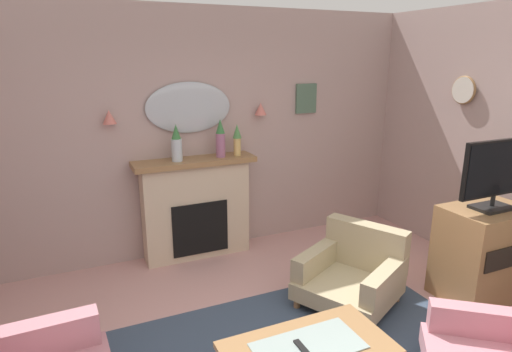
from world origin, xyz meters
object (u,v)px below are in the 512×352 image
wall_mirror (189,108)px  tv_remote (302,348)px  mantel_vase_right (220,139)px  fireplace (196,209)px  wall_clock (464,90)px  wall_sconce_left (109,117)px  armchair_in_corner (353,272)px  tv_flatscreen (497,173)px  wall_sconce_right (261,109)px  tv_cabinet (483,253)px  framed_picture (306,99)px  mantel_vase_left (177,144)px  mantel_vase_centre (237,138)px

wall_mirror → tv_remote: bearing=-91.1°
mantel_vase_right → wall_mirror: 0.48m
fireplace → wall_clock: 3.24m
wall_clock → tv_remote: size_ratio=1.94×
wall_sconce_left → wall_clock: size_ratio=0.45×
wall_clock → armchair_in_corner: 2.37m
tv_flatscreen → wall_sconce_right: bearing=123.4°
mantel_vase_right → tv_cabinet: mantel_vase_right is taller
framed_picture → armchair_in_corner: 2.29m
framed_picture → tv_cabinet: 2.60m
fireplace → mantel_vase_right: bearing=-5.4°
tv_remote → mantel_vase_left: bearing=93.4°
wall_sconce_left → tv_remote: wall_sconce_left is taller
wall_clock → wall_sconce_left: bearing=161.7°
mantel_vase_centre → armchair_in_corner: 1.94m
wall_sconce_left → armchair_in_corner: (1.90, -1.66, -1.35)m
mantel_vase_centre → wall_clock: bearing=-25.5°
wall_sconce_left → framed_picture: framed_picture is taller
mantel_vase_centre → fireplace: bearing=176.8°
mantel_vase_left → mantel_vase_right: 0.50m
mantel_vase_left → mantel_vase_centre: (0.70, 0.00, 0.01)m
tv_remote → armchair_in_corner: bearing=40.0°
mantel_vase_left → wall_sconce_left: size_ratio=2.89×
wall_sconce_left → armchair_in_corner: bearing=-41.1°
mantel_vase_right → wall_clock: bearing=-23.7°
framed_picture → tv_cabinet: framed_picture is taller
mantel_vase_left → wall_mirror: (0.20, 0.17, 0.36)m
wall_sconce_right → armchair_in_corner: wall_sconce_right is taller
framed_picture → tv_cabinet: bearing=-71.1°
framed_picture → tv_remote: 3.33m
fireplace → armchair_in_corner: fireplace is taller
mantel_vase_centre → wall_mirror: (-0.50, 0.17, 0.35)m
mantel_vase_centre → tv_cabinet: mantel_vase_centre is taller
tv_cabinet → wall_sconce_left: bearing=146.0°
fireplace → mantel_vase_centre: size_ratio=3.77×
wall_sconce_right → tv_remote: 2.99m
wall_mirror → tv_remote: wall_mirror is taller
wall_sconce_right → wall_sconce_left: bearing=180.0°
mantel_vase_left → wall_mirror: bearing=40.4°
wall_sconce_left → tv_cabinet: size_ratio=0.16×
mantel_vase_right → wall_mirror: size_ratio=0.45×
mantel_vase_left → wall_sconce_right: wall_sconce_right is taller
mantel_vase_centre → wall_sconce_left: 1.39m
mantel_vase_centre → tv_flatscreen: size_ratio=0.43×
mantel_vase_right → tv_flatscreen: mantel_vase_right is taller
fireplace → wall_clock: (2.74, -1.10, 1.33)m
wall_sconce_right → tv_cabinet: size_ratio=0.16×
fireplace → wall_sconce_right: wall_sconce_right is taller
mantel_vase_right → framed_picture: bearing=8.5°
fireplace → tv_flatscreen: tv_flatscreen is taller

